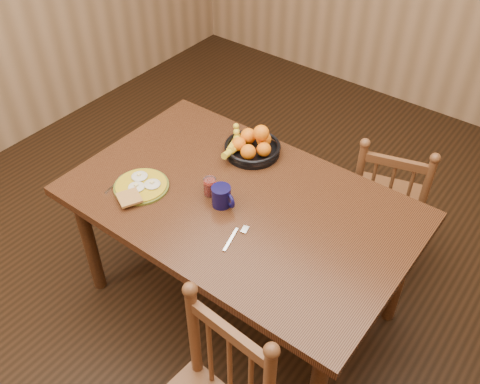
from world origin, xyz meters
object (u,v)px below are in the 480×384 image
Objects in this scene: dining_table at (240,213)px; chair_far at (387,203)px; breakfast_plate at (141,186)px; fruit_bowl at (252,145)px; coffee_mug at (222,196)px.

chair_far is (0.45, 0.75, -0.23)m from dining_table.
fruit_bowl is (0.25, 0.54, 0.03)m from breakfast_plate.
fruit_bowl is at bearing 64.88° from breakfast_plate.
fruit_bowl is at bearing 118.00° from dining_table.
chair_far is 6.67× the size of coffee_mug.
dining_table is at bearing 42.73° from chair_far.
breakfast_plate is (-0.43, -0.22, 0.10)m from dining_table.
breakfast_plate is (-0.87, -0.97, 0.33)m from chair_far.
fruit_bowl reaches higher than dining_table.
chair_far is 0.83m from fruit_bowl.
breakfast_plate is at bearing -159.14° from coffee_mug.
dining_table is at bearing 27.19° from breakfast_plate.
fruit_bowl is (-0.13, 0.40, -0.00)m from coffee_mug.
coffee_mug is at bearing -72.42° from fruit_bowl.
dining_table is at bearing -62.00° from fruit_bowl.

